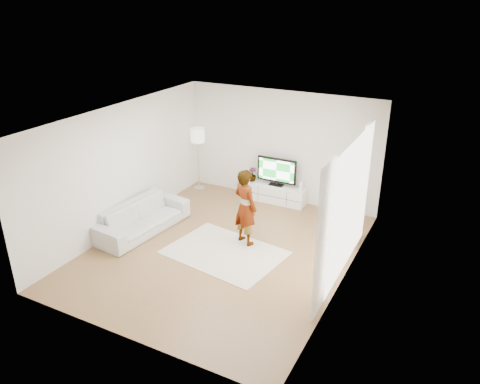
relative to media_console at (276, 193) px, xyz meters
The scene contains 17 objects.
floor 2.77m from the media_console, 89.77° to the right, with size 6.00×6.00×0.00m, color #9A7645.
ceiling 3.78m from the media_console, 89.77° to the right, with size 6.00×6.00×0.00m, color white.
wall_left 3.90m from the media_console, 131.99° to the right, with size 0.02×6.00×2.80m, color silver.
wall_right 3.92m from the media_console, 47.75° to the right, with size 0.02×6.00×2.80m, color silver.
wall_back 1.20m from the media_console, 87.27° to the left, with size 5.00×0.02×2.80m, color silver.
wall_front 5.88m from the media_console, 89.89° to the right, with size 5.00×0.02×2.80m, color silver.
window 3.71m from the media_console, 44.70° to the right, with size 0.01×2.60×2.50m, color white.
curtain_near 4.61m from the media_console, 57.36° to the right, with size 0.04×0.70×2.60m, color white.
curtain_far 2.91m from the media_console, 25.79° to the right, with size 0.04×0.70×2.60m, color white.
media_console is the anchor object (origin of this frame).
television 0.61m from the media_console, 90.00° to the left, with size 1.03×0.20×0.72m.
game_console 0.76m from the media_console, ahead, with size 0.07×0.18×0.24m.
potted_plant 0.77m from the media_console, behind, with size 0.20×0.20×0.36m, color #3F7238.
rug 2.84m from the media_console, 88.17° to the right, with size 2.28×1.64×0.01m, color beige.
player 2.35m from the media_console, 83.06° to the right, with size 0.60×0.39×1.65m, color #334772.
sofa 3.46m from the media_console, 125.27° to the right, with size 2.27×0.89×0.66m, color beige.
floor_lamp 2.50m from the media_console, behind, with size 0.37×0.37×1.68m.
Camera 1 is at (4.20, -7.31, 4.96)m, focal length 35.00 mm.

